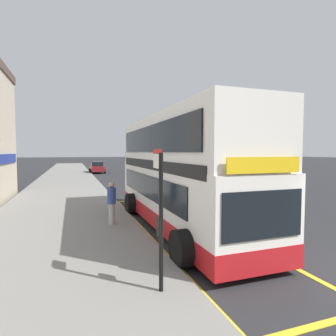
{
  "coord_description": "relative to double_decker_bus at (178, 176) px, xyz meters",
  "views": [
    {
      "loc": [
        -6.48,
        -3.76,
        3.01
      ],
      "look_at": [
        -2.94,
        6.36,
        2.38
      ],
      "focal_mm": 29.5,
      "sensor_mm": 36.0,
      "label": 1
    }
  ],
  "objects": [
    {
      "name": "parked_car_teal_far",
      "position": [
        6.97,
        28.37,
        -1.26
      ],
      "size": [
        2.09,
        4.2,
        1.62
      ],
      "rotation": [
        0.0,
        0.0,
        -0.04
      ],
      "color": "#196066",
      "rests_on": "ground"
    },
    {
      "name": "pavement_near",
      "position": [
        -4.54,
        25.53,
        -1.99
      ],
      "size": [
        6.0,
        76.0,
        0.14
      ],
      "primitive_type": "cube",
      "color": "gray",
      "rests_on": "ground"
    },
    {
      "name": "bus_stop_sign",
      "position": [
        -2.33,
        -4.88,
        -0.23
      ],
      "size": [
        0.09,
        0.51,
        2.93
      ],
      "color": "black",
      "rests_on": "pavement_near"
    },
    {
      "name": "parked_car_maroon_ahead",
      "position": [
        -0.65,
        29.96,
        -1.26
      ],
      "size": [
        2.09,
        4.2,
        1.62
      ],
      "rotation": [
        0.0,
        0.0,
        0.01
      ],
      "color": "maroon",
      "rests_on": "ground"
    },
    {
      "name": "double_decker_bus",
      "position": [
        0.0,
        0.0,
        0.0
      ],
      "size": [
        3.15,
        10.41,
        4.4
      ],
      "color": "white",
      "rests_on": "ground"
    },
    {
      "name": "ground_plane",
      "position": [
        2.46,
        25.53,
        -2.06
      ],
      "size": [
        260.0,
        260.0,
        0.0
      ],
      "primitive_type": "plane",
      "color": "#28282B"
    },
    {
      "name": "parked_car_navy_behind",
      "position": [
        7.26,
        19.17,
        -1.26
      ],
      "size": [
        2.09,
        4.2,
        1.62
      ],
      "rotation": [
        0.0,
        0.0,
        -0.03
      ],
      "color": "navy",
      "rests_on": "ground"
    },
    {
      "name": "bus_bay_markings",
      "position": [
        -0.04,
        -0.2,
        -2.06
      ],
      "size": [
        3.01,
        13.24,
        0.01
      ],
      "color": "yellow",
      "rests_on": "ground"
    },
    {
      "name": "pedestrian_waiting_near_sign",
      "position": [
        -2.56,
        0.75,
        -1.01
      ],
      "size": [
        0.34,
        0.34,
        1.68
      ],
      "color": "#B7B2AD",
      "rests_on": "pavement_near"
    }
  ]
}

